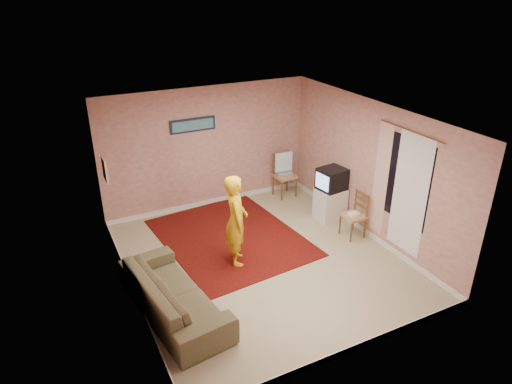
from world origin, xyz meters
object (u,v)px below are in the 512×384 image
tv_cabinet (330,204)px  chair_a (285,171)px  crt_tv (332,179)px  sofa (173,294)px  person (236,220)px  chair_b (354,211)px

tv_cabinet → chair_a: 1.44m
crt_tv → chair_a: 1.45m
tv_cabinet → sofa: 4.00m
crt_tv → person: (-2.35, -0.57, -0.08)m
tv_cabinet → chair_b: bearing=-90.5°
chair_a → chair_b: chair_a is taller
crt_tv → person: person is taller
crt_tv → sofa: size_ratio=0.25×
crt_tv → tv_cabinet: bearing=0.0°
chair_b → person: person is taller
chair_a → chair_b: (0.26, -2.16, -0.06)m
chair_a → tv_cabinet: bearing=-82.6°
sofa → person: (1.39, 0.82, 0.49)m
crt_tv → chair_b: crt_tv is taller
person → sofa: bearing=139.0°
crt_tv → chair_b: 0.85m
tv_cabinet → person: bearing=-166.3°
chair_b → chair_a: bearing=-174.0°
chair_a → sofa: chair_a is taller
chair_b → sofa: chair_b is taller
chair_b → sofa: 3.80m
chair_a → person: (-2.09, -1.97, 0.21)m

